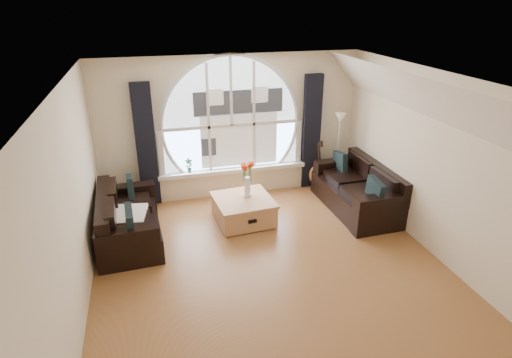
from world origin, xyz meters
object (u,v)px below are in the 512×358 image
(sofa_right, at_px, (357,189))
(guitar, at_px, (318,164))
(sofa_left, at_px, (129,217))
(coffee_chest, at_px, (243,209))
(vase_flowers, at_px, (247,175))
(floor_lamp, at_px, (337,153))
(potted_plant, at_px, (189,165))

(sofa_right, relative_size, guitar, 1.82)
(sofa_left, height_order, coffee_chest, sofa_left)
(vase_flowers, bearing_deg, guitar, 26.89)
(sofa_left, xyz_separation_m, floor_lamp, (4.00, 0.87, 0.40))
(coffee_chest, xyz_separation_m, floor_lamp, (2.09, 0.76, 0.56))
(coffee_chest, xyz_separation_m, guitar, (1.77, 0.94, 0.29))
(floor_lamp, relative_size, guitar, 1.51)
(coffee_chest, bearing_deg, vase_flowers, 41.08)
(guitar, bearing_deg, potted_plant, 168.73)
(coffee_chest, relative_size, guitar, 0.91)
(guitar, bearing_deg, coffee_chest, -158.48)
(sofa_left, xyz_separation_m, coffee_chest, (1.91, 0.11, -0.16))
(sofa_right, distance_m, guitar, 1.10)
(floor_lamp, bearing_deg, sofa_left, -167.67)
(sofa_left, relative_size, coffee_chest, 1.86)
(sofa_left, xyz_separation_m, guitar, (3.67, 1.05, 0.13))
(sofa_right, xyz_separation_m, floor_lamp, (-0.03, 0.85, 0.40))
(coffee_chest, height_order, vase_flowers, vase_flowers)
(sofa_right, relative_size, floor_lamp, 1.21)
(floor_lamp, relative_size, potted_plant, 5.72)
(coffee_chest, bearing_deg, sofa_right, -7.09)
(sofa_left, height_order, vase_flowers, vase_flowers)
(sofa_left, height_order, sofa_right, sofa_right)
(vase_flowers, distance_m, floor_lamp, 2.11)
(vase_flowers, height_order, potted_plant, vase_flowers)
(sofa_left, relative_size, sofa_right, 0.93)
(sofa_right, height_order, guitar, guitar)
(sofa_right, bearing_deg, coffee_chest, 176.07)
(sofa_left, distance_m, coffee_chest, 1.92)
(floor_lamp, bearing_deg, sofa_right, -87.85)
(sofa_right, xyz_separation_m, vase_flowers, (-2.03, 0.18, 0.42))
(sofa_right, xyz_separation_m, potted_plant, (-2.91, 1.24, 0.29))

